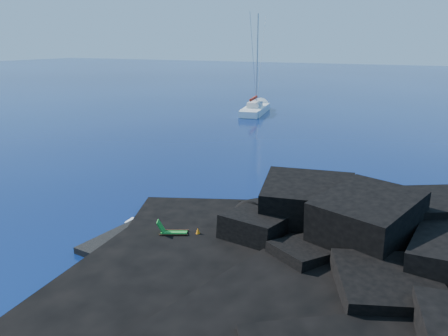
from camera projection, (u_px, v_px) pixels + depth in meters
The scene contains 9 objects.
ground at pixel (102, 238), 24.30m from camera, with size 400.00×400.00×0.00m, color #030931.
headland at pixel (349, 265), 21.38m from camera, with size 24.00×24.00×3.60m, color black, non-canonical shape.
beach at pixel (175, 251), 22.83m from camera, with size 8.50×6.00×0.70m, color black.
surf_foam at pixel (222, 222), 26.49m from camera, with size 10.00×8.00×0.06m, color white, non-canonical shape.
sailboat at pixel (255, 113), 66.50m from camera, with size 2.90×13.81×14.48m, color white, non-canonical shape.
deck_chair at pixel (174, 229), 23.38m from camera, with size 1.60×0.70×1.10m, color #1C7F28, non-canonical shape.
towel at pixel (158, 250), 22.13m from camera, with size 1.87×0.89×0.05m, color silver.
sunbather at pixel (158, 248), 22.09m from camera, with size 1.62×0.40×0.22m, color tan, non-canonical shape.
marker_cone at pixel (198, 233), 23.42m from camera, with size 0.41×0.41×0.62m, color orange.
Camera 1 is at (15.93, -16.93, 10.59)m, focal length 35.00 mm.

